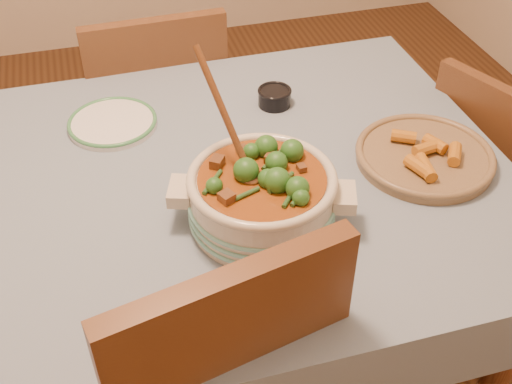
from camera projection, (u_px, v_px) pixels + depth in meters
floor at (178, 380)px, 1.94m from camera, size 4.50×4.50×0.00m
dining_table at (155, 219)px, 1.51m from camera, size 1.68×1.08×0.76m
stew_casserole at (262, 194)px, 1.32m from camera, size 0.39×0.38×0.36m
white_plate at (112, 123)px, 1.63m from camera, size 0.27×0.27×0.02m
condiment_bowl at (275, 96)px, 1.70m from camera, size 0.10×0.10×0.05m
fried_plate at (425, 154)px, 1.51m from camera, size 0.35×0.35×0.05m
chair_far at (159, 116)px, 2.12m from camera, size 0.43×0.43×0.90m
chair_right at (496, 184)px, 1.90m from camera, size 0.51×0.51×0.84m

